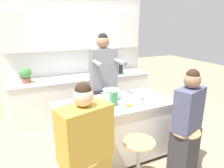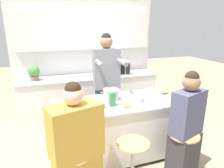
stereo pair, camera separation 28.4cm
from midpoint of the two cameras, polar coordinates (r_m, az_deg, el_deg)
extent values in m
plane|color=tan|center=(3.29, 3.11, -19.84)|extent=(16.00, 16.00, 0.00)
cube|color=silver|center=(4.49, -5.72, 8.80)|extent=(3.08, 0.06, 2.70)
cube|color=white|center=(4.34, -5.56, 14.84)|extent=(2.83, 0.16, 0.75)
cube|color=white|center=(4.37, -4.30, -3.68)|extent=(2.83, 0.62, 0.88)
cube|color=#BCBCC1|center=(4.24, -4.43, 2.10)|extent=(2.86, 0.65, 0.03)
cube|color=black|center=(3.27, 3.12, -19.41)|extent=(1.58, 0.69, 0.06)
cube|color=white|center=(3.04, 3.25, -12.84)|extent=(1.66, 0.77, 0.80)
cube|color=#BCBCC1|center=(2.86, 3.39, -5.58)|extent=(1.70, 0.81, 0.03)
cylinder|color=tan|center=(2.24, -7.04, -19.55)|extent=(0.38, 0.38, 0.02)
cylinder|color=#B7BABC|center=(2.61, 9.21, -22.32)|extent=(0.04, 0.04, 0.61)
cylinder|color=tan|center=(2.43, 9.56, -16.52)|extent=(0.38, 0.38, 0.02)
cylinder|color=#B7BABC|center=(2.92, 22.04, -18.72)|extent=(0.04, 0.04, 0.61)
cylinder|color=tan|center=(2.76, 22.76, -13.33)|extent=(0.38, 0.38, 0.02)
cube|color=#383842|center=(3.56, 0.80, -8.17)|extent=(0.38, 0.24, 0.92)
cube|color=slate|center=(3.31, 0.86, 4.43)|extent=(0.44, 0.25, 0.67)
cylinder|color=slate|center=(2.95, -0.91, 5.86)|extent=(0.09, 0.37, 0.07)
cylinder|color=slate|center=(3.06, 5.62, 6.16)|extent=(0.09, 0.37, 0.07)
sphere|color=#936B4C|center=(3.24, 0.89, 11.97)|extent=(0.22, 0.22, 0.21)
sphere|color=black|center=(3.24, 0.90, 12.97)|extent=(0.17, 0.17, 0.16)
cube|color=gold|center=(2.06, -6.47, -13.33)|extent=(0.58, 0.41, 0.57)
sphere|color=#DBB293|center=(1.90, -6.84, -3.24)|extent=(0.24, 0.24, 0.20)
sphere|color=black|center=(1.88, -6.90, -1.67)|extent=(0.20, 0.20, 0.16)
cube|color=#333338|center=(2.95, 22.35, -18.40)|extent=(0.45, 0.37, 0.65)
cube|color=#474C6B|center=(2.66, 23.78, -7.58)|extent=(0.47, 0.34, 0.56)
sphere|color=#936B4C|center=(2.54, 24.78, 0.38)|extent=(0.26, 0.26, 0.20)
sphere|color=black|center=(2.52, 24.93, 1.61)|extent=(0.21, 0.21, 0.16)
cylinder|color=#B7BABC|center=(2.93, 2.54, -3.08)|extent=(0.23, 0.23, 0.15)
cylinder|color=#B7BABC|center=(2.91, 2.56, -1.60)|extent=(0.24, 0.24, 0.01)
cylinder|color=#B7BABC|center=(2.87, -0.02, -2.47)|extent=(0.05, 0.01, 0.01)
cylinder|color=#B7BABC|center=(2.97, 5.05, -1.90)|extent=(0.05, 0.01, 0.01)
cylinder|color=#B7BABC|center=(2.94, 10.07, -4.17)|extent=(0.19, 0.19, 0.07)
cylinder|color=white|center=(2.66, 0.17, -5.91)|extent=(0.09, 0.09, 0.09)
torus|color=white|center=(2.68, 1.30, -5.67)|extent=(0.04, 0.01, 0.04)
cylinder|color=#4C7099|center=(2.69, -3.39, -5.72)|extent=(0.08, 0.08, 0.08)
torus|color=#4C7099|center=(2.70, -2.30, -5.51)|extent=(0.04, 0.01, 0.04)
ellipsoid|color=yellow|center=(2.69, 7.59, -6.39)|extent=(0.10, 0.04, 0.04)
ellipsoid|color=yellow|center=(2.70, 6.82, -6.24)|extent=(0.08, 0.10, 0.04)
ellipsoid|color=yellow|center=(2.72, 7.82, -6.09)|extent=(0.09, 0.09, 0.04)
cube|color=#38844C|center=(2.70, 3.07, -4.35)|extent=(0.08, 0.08, 0.20)
cylinder|color=white|center=(2.66, 3.11, -2.20)|extent=(0.03, 0.03, 0.02)
cube|color=#B2B5B7|center=(4.35, 3.31, 4.65)|extent=(0.49, 0.36, 0.29)
cube|color=black|center=(4.16, 3.70, 4.11)|extent=(0.31, 0.01, 0.22)
cube|color=black|center=(4.25, 6.47, 4.30)|extent=(0.09, 0.01, 0.23)
cylinder|color=#93563D|center=(4.10, -19.40, 1.59)|extent=(0.16, 0.16, 0.10)
sphere|color=#478942|center=(4.07, -19.58, 3.50)|extent=(0.22, 0.22, 0.22)
camera|label=1|loc=(0.14, -87.14, 0.85)|focal=32.00mm
camera|label=2|loc=(0.14, 92.86, -0.85)|focal=32.00mm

